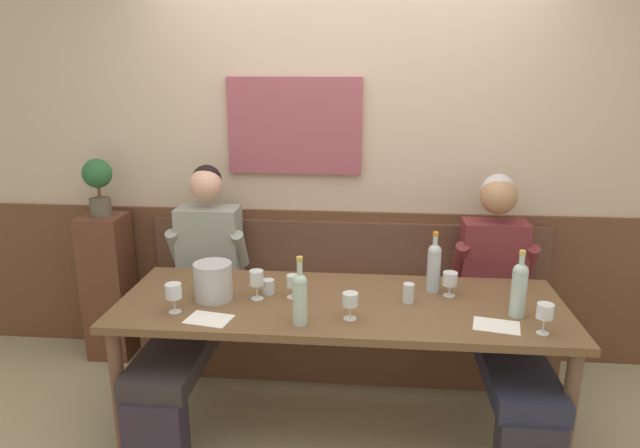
{
  "coord_description": "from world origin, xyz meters",
  "views": [
    {
      "loc": [
        0.14,
        -2.51,
        1.92
      ],
      "look_at": [
        -0.13,
        0.45,
        1.08
      ],
      "focal_mm": 31.59,
      "sensor_mm": 36.0,
      "label": 1
    }
  ],
  "objects_px": {
    "wine_bottle_clear_water": "(300,297)",
    "wine_glass_near_bucket": "(545,312)",
    "wine_glass_center_rear": "(450,280)",
    "water_tumbler_left": "(208,270)",
    "wall_bench": "(346,327)",
    "water_tumbler_right": "(408,293)",
    "dining_table": "(340,315)",
    "wine_glass_center_front": "(293,283)",
    "person_center_right_seat": "(196,290)",
    "ice_bucket": "(213,281)",
    "wine_bottle_green_tall": "(434,266)",
    "person_center_left_seat": "(502,302)",
    "wine_glass_mid_right": "(257,279)",
    "potted_plant": "(98,182)",
    "wine_glass_mid_left": "(350,301)",
    "wine_glass_right_end": "(174,292)",
    "wine_bottle_amber_mid": "(519,288)",
    "water_tumbler_center": "(268,287)"
  },
  "relations": [
    {
      "from": "wine_glass_center_rear",
      "to": "water_tumbler_right",
      "type": "xyz_separation_m",
      "value": [
        -0.22,
        -0.1,
        -0.04
      ]
    },
    {
      "from": "wine_glass_near_bucket",
      "to": "water_tumbler_left",
      "type": "height_order",
      "value": "wine_glass_near_bucket"
    },
    {
      "from": "person_center_left_seat",
      "to": "wine_bottle_clear_water",
      "type": "relative_size",
      "value": 3.91
    },
    {
      "from": "wine_glass_center_rear",
      "to": "water_tumbler_left",
      "type": "distance_m",
      "value": 1.35
    },
    {
      "from": "wine_bottle_clear_water",
      "to": "wine_glass_near_bucket",
      "type": "height_order",
      "value": "wine_bottle_clear_water"
    },
    {
      "from": "water_tumbler_center",
      "to": "wine_bottle_clear_water",
      "type": "bearing_deg",
      "value": -58.4
    },
    {
      "from": "wine_bottle_green_tall",
      "to": "wine_glass_center_rear",
      "type": "xyz_separation_m",
      "value": [
        0.08,
        -0.06,
        -0.06
      ]
    },
    {
      "from": "wall_bench",
      "to": "potted_plant",
      "type": "xyz_separation_m",
      "value": [
        -1.59,
        0.03,
        0.93
      ]
    },
    {
      "from": "ice_bucket",
      "to": "wine_glass_mid_left",
      "type": "bearing_deg",
      "value": -13.77
    },
    {
      "from": "person_center_left_seat",
      "to": "ice_bucket",
      "type": "distance_m",
      "value": 1.6
    },
    {
      "from": "person_center_left_seat",
      "to": "wine_glass_near_bucket",
      "type": "relative_size",
      "value": 9.03
    },
    {
      "from": "wine_bottle_green_tall",
      "to": "wine_glass_mid_right",
      "type": "relative_size",
      "value": 2.13
    },
    {
      "from": "wine_bottle_green_tall",
      "to": "potted_plant",
      "type": "distance_m",
      "value": 2.16
    },
    {
      "from": "wine_glass_center_front",
      "to": "wine_glass_right_end",
      "type": "xyz_separation_m",
      "value": [
        -0.55,
        -0.23,
        0.02
      ]
    },
    {
      "from": "dining_table",
      "to": "potted_plant",
      "type": "height_order",
      "value": "potted_plant"
    },
    {
      "from": "wall_bench",
      "to": "water_tumbler_right",
      "type": "height_order",
      "value": "wall_bench"
    },
    {
      "from": "dining_table",
      "to": "wine_bottle_green_tall",
      "type": "bearing_deg",
      "value": 20.8
    },
    {
      "from": "wine_glass_mid_right",
      "to": "wine_glass_right_end",
      "type": "xyz_separation_m",
      "value": [
        -0.37,
        -0.2,
        -0.01
      ]
    },
    {
      "from": "wine_glass_near_bucket",
      "to": "water_tumbler_center",
      "type": "relative_size",
      "value": 1.87
    },
    {
      "from": "ice_bucket",
      "to": "wine_glass_center_front",
      "type": "relative_size",
      "value": 1.59
    },
    {
      "from": "wine_glass_near_bucket",
      "to": "water_tumbler_right",
      "type": "height_order",
      "value": "wine_glass_near_bucket"
    },
    {
      "from": "wine_bottle_amber_mid",
      "to": "wine_glass_right_end",
      "type": "relative_size",
      "value": 2.25
    },
    {
      "from": "person_center_left_seat",
      "to": "wine_glass_center_front",
      "type": "bearing_deg",
      "value": -165.6
    },
    {
      "from": "wine_glass_center_rear",
      "to": "wine_glass_mid_right",
      "type": "bearing_deg",
      "value": -172.34
    },
    {
      "from": "wall_bench",
      "to": "person_center_left_seat",
      "type": "bearing_deg",
      "value": -20.9
    },
    {
      "from": "wine_glass_mid_left",
      "to": "wine_glass_center_rear",
      "type": "xyz_separation_m",
      "value": [
        0.51,
        0.33,
        -0.0
      ]
    },
    {
      "from": "potted_plant",
      "to": "wall_bench",
      "type": "bearing_deg",
      "value": -1.24
    },
    {
      "from": "person_center_right_seat",
      "to": "wine_glass_near_bucket",
      "type": "distance_m",
      "value": 1.91
    },
    {
      "from": "wall_bench",
      "to": "wine_glass_mid_left",
      "type": "height_order",
      "value": "wall_bench"
    },
    {
      "from": "person_center_right_seat",
      "to": "dining_table",
      "type": "bearing_deg",
      "value": -20.44
    },
    {
      "from": "wine_glass_center_rear",
      "to": "wine_glass_near_bucket",
      "type": "bearing_deg",
      "value": -47.63
    },
    {
      "from": "dining_table",
      "to": "wine_glass_center_front",
      "type": "bearing_deg",
      "value": 173.92
    },
    {
      "from": "wine_bottle_green_tall",
      "to": "person_center_right_seat",
      "type": "bearing_deg",
      "value": 174.12
    },
    {
      "from": "wine_bottle_amber_mid",
      "to": "water_tumbler_right",
      "type": "relative_size",
      "value": 3.35
    },
    {
      "from": "wine_bottle_amber_mid",
      "to": "wine_glass_mid_right",
      "type": "height_order",
      "value": "wine_bottle_amber_mid"
    },
    {
      "from": "wine_bottle_amber_mid",
      "to": "water_tumbler_left",
      "type": "height_order",
      "value": "wine_bottle_amber_mid"
    },
    {
      "from": "wall_bench",
      "to": "wine_bottle_clear_water",
      "type": "distance_m",
      "value": 1.14
    },
    {
      "from": "water_tumbler_left",
      "to": "wine_bottle_green_tall",
      "type": "bearing_deg",
      "value": -3.77
    },
    {
      "from": "ice_bucket",
      "to": "potted_plant",
      "type": "height_order",
      "value": "potted_plant"
    },
    {
      "from": "wall_bench",
      "to": "wine_glass_near_bucket",
      "type": "distance_m",
      "value": 1.44
    },
    {
      "from": "wine_glass_near_bucket",
      "to": "wine_glass_right_end",
      "type": "bearing_deg",
      "value": 177.71
    },
    {
      "from": "person_center_right_seat",
      "to": "wine_bottle_amber_mid",
      "type": "distance_m",
      "value": 1.8
    },
    {
      "from": "wine_bottle_amber_mid",
      "to": "wine_glass_mid_left",
      "type": "xyz_separation_m",
      "value": [
        -0.8,
        -0.11,
        -0.05
      ]
    },
    {
      "from": "wine_bottle_clear_water",
      "to": "wine_glass_mid_right",
      "type": "distance_m",
      "value": 0.38
    },
    {
      "from": "wine_glass_mid_left",
      "to": "wine_glass_near_bucket",
      "type": "relative_size",
      "value": 0.92
    },
    {
      "from": "wine_glass_mid_left",
      "to": "dining_table",
      "type": "bearing_deg",
      "value": 105.87
    },
    {
      "from": "wall_bench",
      "to": "person_center_left_seat",
      "type": "xyz_separation_m",
      "value": [
        0.89,
        -0.34,
        0.36
      ]
    },
    {
      "from": "wine_glass_mid_left",
      "to": "wine_glass_near_bucket",
      "type": "xyz_separation_m",
      "value": [
        0.88,
        -0.07,
        0.01
      ]
    },
    {
      "from": "wine_bottle_green_tall",
      "to": "water_tumbler_left",
      "type": "bearing_deg",
      "value": 176.23
    },
    {
      "from": "wall_bench",
      "to": "dining_table",
      "type": "xyz_separation_m",
      "value": [
        0.0,
        -0.66,
        0.39
      ]
    }
  ]
}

